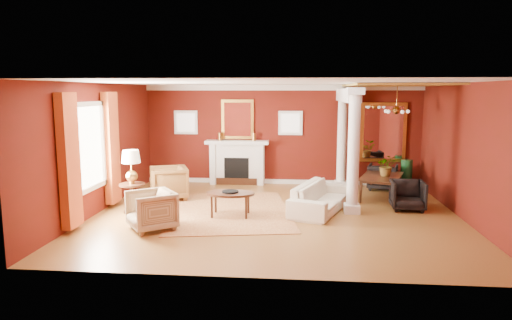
# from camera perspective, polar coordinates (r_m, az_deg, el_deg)

# --- Properties ---
(ground) EXTENTS (8.00, 8.00, 0.00)m
(ground) POSITION_cam_1_polar(r_m,az_deg,el_deg) (10.22, 2.48, -6.84)
(ground) COLOR brown
(ground) RESTS_ON ground
(room_shell) EXTENTS (8.04, 7.04, 2.92)m
(room_shell) POSITION_cam_1_polar(r_m,az_deg,el_deg) (9.87, 2.55, 4.52)
(room_shell) COLOR #54100B
(room_shell) RESTS_ON ground
(fireplace) EXTENTS (1.85, 0.42, 1.29)m
(fireplace) POSITION_cam_1_polar(r_m,az_deg,el_deg) (13.43, -2.37, -0.28)
(fireplace) COLOR silver
(fireplace) RESTS_ON ground
(overmantel_mirror) EXTENTS (0.95, 0.07, 1.15)m
(overmantel_mirror) POSITION_cam_1_polar(r_m,az_deg,el_deg) (13.43, -2.32, 5.11)
(overmantel_mirror) COLOR gold
(overmantel_mirror) RESTS_ON fireplace
(flank_window_left) EXTENTS (0.70, 0.07, 0.70)m
(flank_window_left) POSITION_cam_1_polar(r_m,az_deg,el_deg) (13.74, -8.76, 4.67)
(flank_window_left) COLOR silver
(flank_window_left) RESTS_ON room_shell
(flank_window_right) EXTENTS (0.70, 0.07, 0.70)m
(flank_window_right) POSITION_cam_1_polar(r_m,az_deg,el_deg) (13.34, 4.32, 4.63)
(flank_window_right) COLOR silver
(flank_window_right) RESTS_ON room_shell
(left_window) EXTENTS (0.21, 2.55, 2.60)m
(left_window) POSITION_cam_1_polar(r_m,az_deg,el_deg) (10.29, -19.85, 0.86)
(left_window) COLOR white
(left_window) RESTS_ON room_shell
(column_front) EXTENTS (0.36, 0.36, 2.80)m
(column_front) POSITION_cam_1_polar(r_m,az_deg,el_deg) (10.30, 12.10, 1.20)
(column_front) COLOR silver
(column_front) RESTS_ON ground
(column_back) EXTENTS (0.36, 0.36, 2.80)m
(column_back) POSITION_cam_1_polar(r_m,az_deg,el_deg) (12.96, 10.70, 2.74)
(column_back) COLOR silver
(column_back) RESTS_ON ground
(header_beam) EXTENTS (0.30, 3.20, 0.32)m
(header_beam) POSITION_cam_1_polar(r_m,az_deg,el_deg) (11.80, 11.37, 7.96)
(header_beam) COLOR silver
(header_beam) RESTS_ON column_front
(amber_ceiling) EXTENTS (2.30, 3.40, 0.04)m
(amber_ceiling) POSITION_cam_1_polar(r_m,az_deg,el_deg) (11.83, 17.09, 8.96)
(amber_ceiling) COLOR gold
(amber_ceiling) RESTS_ON room_shell
(dining_mirror) EXTENTS (1.30, 0.07, 1.70)m
(dining_mirror) POSITION_cam_1_polar(r_m,az_deg,el_deg) (13.56, 15.59, 3.35)
(dining_mirror) COLOR gold
(dining_mirror) RESTS_ON room_shell
(chandelier) EXTENTS (0.60, 0.62, 0.75)m
(chandelier) POSITION_cam_1_polar(r_m,az_deg,el_deg) (11.90, 17.15, 5.96)
(chandelier) COLOR #A87934
(chandelier) RESTS_ON room_shell
(crown_trim) EXTENTS (8.00, 0.08, 0.16)m
(crown_trim) POSITION_cam_1_polar(r_m,az_deg,el_deg) (13.31, 3.28, 9.03)
(crown_trim) COLOR silver
(crown_trim) RESTS_ON room_shell
(base_trim) EXTENTS (8.00, 0.08, 0.12)m
(base_trim) POSITION_cam_1_polar(r_m,az_deg,el_deg) (13.57, 3.18, -2.70)
(base_trim) COLOR silver
(base_trim) RESTS_ON ground
(rug) EXTENTS (3.27, 4.01, 0.01)m
(rug) POSITION_cam_1_polar(r_m,az_deg,el_deg) (10.51, -3.38, -6.37)
(rug) COLOR maroon
(rug) RESTS_ON ground
(sofa) EXTENTS (1.34, 2.26, 0.85)m
(sofa) POSITION_cam_1_polar(r_m,az_deg,el_deg) (10.51, 8.08, -4.09)
(sofa) COLOR #EAE3C4
(sofa) RESTS_ON ground
(armchair_leopard) EXTENTS (1.10, 1.13, 0.92)m
(armchair_leopard) POSITION_cam_1_polar(r_m,az_deg,el_deg) (11.76, -10.86, -2.63)
(armchair_leopard) COLOR black
(armchair_leopard) RESTS_ON ground
(armchair_stripe) EXTENTS (1.12, 1.13, 0.86)m
(armchair_stripe) POSITION_cam_1_polar(r_m,az_deg,el_deg) (9.28, -12.95, -5.92)
(armchair_stripe) COLOR tan
(armchair_stripe) RESTS_ON ground
(coffee_table) EXTENTS (1.06, 1.06, 0.53)m
(coffee_table) POSITION_cam_1_polar(r_m,az_deg,el_deg) (9.98, -3.23, -4.32)
(coffee_table) COLOR black
(coffee_table) RESTS_ON ground
(coffee_book) EXTENTS (0.18, 0.02, 0.25)m
(coffee_book) POSITION_cam_1_polar(r_m,az_deg,el_deg) (9.98, -3.43, -3.33)
(coffee_book) COLOR black
(coffee_book) RESTS_ON coffee_table
(side_table) EXTENTS (0.57, 0.57, 1.42)m
(side_table) POSITION_cam_1_polar(r_m,az_deg,el_deg) (10.56, -15.30, -1.36)
(side_table) COLOR black
(side_table) RESTS_ON ground
(dining_table) EXTENTS (1.07, 1.76, 0.93)m
(dining_table) POSITION_cam_1_polar(r_m,az_deg,el_deg) (12.07, 15.57, -2.48)
(dining_table) COLOR black
(dining_table) RESTS_ON ground
(dining_chair_near) EXTENTS (0.77, 0.72, 0.75)m
(dining_chair_near) POSITION_cam_1_polar(r_m,az_deg,el_deg) (11.09, 18.44, -4.04)
(dining_chair_near) COLOR black
(dining_chair_near) RESTS_ON ground
(dining_chair_far) EXTENTS (0.92, 0.89, 0.78)m
(dining_chair_far) POSITION_cam_1_polar(r_m,az_deg,el_deg) (13.14, 15.54, -1.91)
(dining_chair_far) COLOR black
(dining_chair_far) RESTS_ON ground
(green_urn) EXTENTS (0.35, 0.35, 0.85)m
(green_urn) POSITION_cam_1_polar(r_m,az_deg,el_deg) (13.41, 18.25, -2.09)
(green_urn) COLOR #15431E
(green_urn) RESTS_ON ground
(potted_plant) EXTENTS (0.53, 0.58, 0.42)m
(potted_plant) POSITION_cam_1_polar(r_m,az_deg,el_deg) (11.95, 16.05, 0.67)
(potted_plant) COLOR #26591E
(potted_plant) RESTS_ON dining_table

